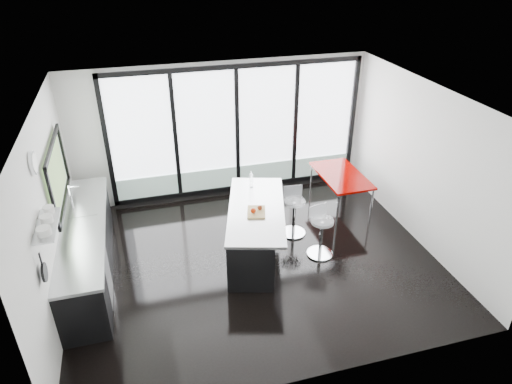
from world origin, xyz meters
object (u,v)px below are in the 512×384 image
object	(u,v)px
bar_stool_near	(321,237)
red_table	(340,191)
bar_stool_far	(294,217)
island	(252,230)

from	to	relation	value
bar_stool_near	red_table	distance (m)	1.67
bar_stool_near	red_table	bearing A→B (deg)	44.25
bar_stool_near	bar_stool_far	size ratio (longest dim) A/B	1.00
island	red_table	distance (m)	2.30
red_table	bar_stool_near	bearing A→B (deg)	-125.47
bar_stool_far	red_table	size ratio (longest dim) A/B	0.51
bar_stool_near	bar_stool_far	bearing A→B (deg)	97.21
island	bar_stool_near	bearing A→B (deg)	-19.36
bar_stool_near	bar_stool_far	distance (m)	0.77
island	bar_stool_near	size ratio (longest dim) A/B	3.30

